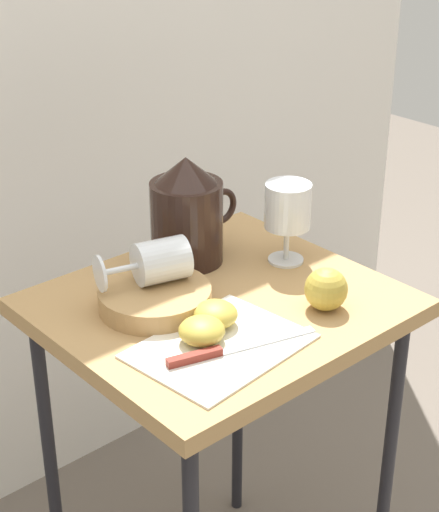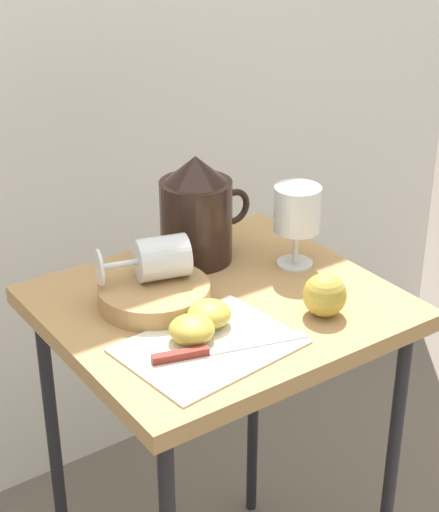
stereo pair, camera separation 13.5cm
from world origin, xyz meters
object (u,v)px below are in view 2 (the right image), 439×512
(apple_half_left, at_px, (192,329))
(knife, at_px, (208,351))
(apple_half_right, at_px, (209,314))
(pitcher, at_px, (197,218))
(wine_glass_upright, at_px, (297,213))
(basket_tray, at_px, (154,295))
(apple_whole, at_px, (325,295))
(wine_glass_tipped_near, at_px, (159,258))
(table, at_px, (220,339))

(apple_half_left, xyz_separation_m, knife, (-0.00, -0.04, -0.01))
(apple_half_right, bearing_deg, apple_half_left, -153.60)
(pitcher, bearing_deg, wine_glass_upright, -42.36)
(basket_tray, distance_m, apple_whole, 0.27)
(wine_glass_upright, relative_size, apple_half_right, 2.11)
(apple_half_left, bearing_deg, wine_glass_upright, 20.99)
(pitcher, bearing_deg, wine_glass_tipped_near, -147.33)
(wine_glass_upright, distance_m, apple_half_right, 0.27)
(table, relative_size, basket_tray, 3.99)
(pitcher, xyz_separation_m, apple_half_right, (-0.12, -0.21, -0.06))
(wine_glass_tipped_near, height_order, apple_half_right, wine_glass_tipped_near)
(knife, bearing_deg, table, 49.11)
(wine_glass_upright, height_order, wine_glass_tipped_near, wine_glass_upright)
(wine_glass_upright, bearing_deg, knife, -152.10)
(pitcher, distance_m, wine_glass_upright, 0.18)
(wine_glass_upright, distance_m, wine_glass_tipped_near, 0.26)
(wine_glass_upright, xyz_separation_m, apple_half_left, (-0.29, -0.11, -0.08))
(table, relative_size, apple_half_right, 10.40)
(table, distance_m, wine_glass_tipped_near, 0.18)
(basket_tray, xyz_separation_m, apple_half_left, (-0.01, -0.13, 0.01))
(table, relative_size, apple_whole, 10.40)
(table, distance_m, knife, 0.19)
(basket_tray, xyz_separation_m, apple_whole, (0.20, -0.18, 0.02))
(apple_half_left, bearing_deg, apple_half_right, 26.40)
(basket_tray, relative_size, wine_glass_tipped_near, 1.14)
(wine_glass_tipped_near, relative_size, apple_half_right, 2.28)
(basket_tray, height_order, apple_whole, apple_whole)
(wine_glass_upright, distance_m, apple_whole, 0.19)
(pitcher, height_order, apple_half_left, pitcher)
(table, height_order, knife, knife)
(apple_half_right, distance_m, apple_whole, 0.19)
(wine_glass_tipped_near, xyz_separation_m, knife, (-0.04, -0.19, -0.06))
(knife, bearing_deg, apple_half_right, 54.18)
(apple_half_left, bearing_deg, pitcher, 54.85)
(pitcher, distance_m, wine_glass_tipped_near, 0.15)
(wine_glass_tipped_near, xyz_separation_m, apple_whole, (0.18, -0.20, -0.04))
(apple_half_left, distance_m, apple_half_right, 0.05)
(apple_half_right, distance_m, knife, 0.08)
(pitcher, xyz_separation_m, knife, (-0.16, -0.27, -0.07))
(table, bearing_deg, basket_tray, 152.94)
(table, xyz_separation_m, wine_glass_upright, (0.18, 0.03, 0.18))
(apple_whole, height_order, knife, apple_whole)
(apple_half_right, bearing_deg, apple_whole, -22.97)
(apple_half_left, xyz_separation_m, apple_half_right, (0.05, 0.02, 0.00))
(pitcher, relative_size, apple_half_left, 2.80)
(wine_glass_upright, bearing_deg, pitcher, 137.64)
(wine_glass_upright, height_order, apple_whole, wine_glass_upright)
(wine_glass_tipped_near, bearing_deg, knife, -100.72)
(wine_glass_upright, bearing_deg, basket_tray, 175.65)
(apple_half_left, bearing_deg, wine_glass_tipped_near, 76.61)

